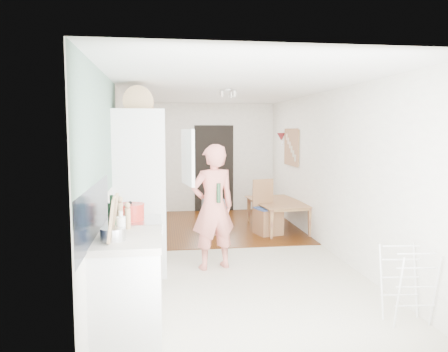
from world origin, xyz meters
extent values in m
cube|color=beige|center=(0.00, 0.00, 0.00)|extent=(3.20, 7.00, 0.01)
cube|color=#552806|center=(0.00, 1.85, 0.01)|extent=(3.20, 3.30, 0.01)
cube|color=gray|center=(-1.59, -2.00, 1.85)|extent=(0.02, 3.00, 1.30)
cube|color=black|center=(-1.59, -2.55, 1.15)|extent=(0.02, 1.90, 0.50)
cube|color=black|center=(0.20, 3.48, 1.00)|extent=(0.90, 0.04, 2.00)
cube|color=white|center=(-1.30, -2.55, 0.43)|extent=(0.60, 0.90, 0.86)
cube|color=beige|center=(-1.30, -2.55, 0.89)|extent=(0.62, 0.92, 0.06)
cube|color=white|center=(-1.30, -1.80, 0.44)|extent=(0.60, 0.60, 0.88)
cube|color=silver|center=(-1.30, -1.80, 0.90)|extent=(0.60, 0.60, 0.04)
cube|color=white|center=(-1.27, -0.78, 1.07)|extent=(0.66, 0.66, 2.15)
cube|color=white|center=(-0.66, -1.08, 1.55)|extent=(0.14, 0.56, 0.70)
cube|color=white|center=(-0.96, -0.78, 1.55)|extent=(0.02, 0.52, 0.66)
cube|color=tan|center=(1.58, 1.90, 1.55)|extent=(0.03, 0.90, 0.70)
cube|color=#A67946|center=(1.57, 1.90, 1.55)|extent=(0.00, 0.94, 0.74)
cone|color=maroon|center=(1.54, 2.55, 1.75)|extent=(0.18, 0.18, 0.16)
imported|color=#DE7A6C|center=(-0.31, -0.75, 1.00)|extent=(0.84, 0.66, 2.01)
imported|color=#A67946|center=(1.20, 1.42, 0.23)|extent=(0.85, 1.39, 0.47)
cube|color=slate|center=(-0.06, 1.19, 0.55)|extent=(0.45, 0.45, 0.17)
cylinder|color=red|center=(-1.33, -1.81, 1.01)|extent=(0.33, 0.33, 0.18)
cylinder|color=silver|center=(-1.41, -2.68, 0.98)|extent=(0.24, 0.24, 0.11)
cylinder|color=#1C3E23|center=(-0.24, -0.86, 1.06)|extent=(0.06, 0.06, 0.26)
cylinder|color=#1C3E23|center=(-1.44, -2.50, 1.07)|extent=(0.09, 0.09, 0.30)
cylinder|color=#1C3E23|center=(-1.45, -2.33, 1.06)|extent=(0.07, 0.07, 0.28)
cylinder|color=silver|center=(-1.35, -2.63, 1.02)|extent=(0.10, 0.10, 0.20)
cylinder|color=#DEB17F|center=(-1.32, -2.24, 1.02)|extent=(0.06, 0.06, 0.20)
cylinder|color=#DEB17F|center=(-1.42, -2.02, 1.03)|extent=(0.07, 0.07, 0.23)
camera|label=1|loc=(-0.97, -6.55, 1.89)|focal=35.00mm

